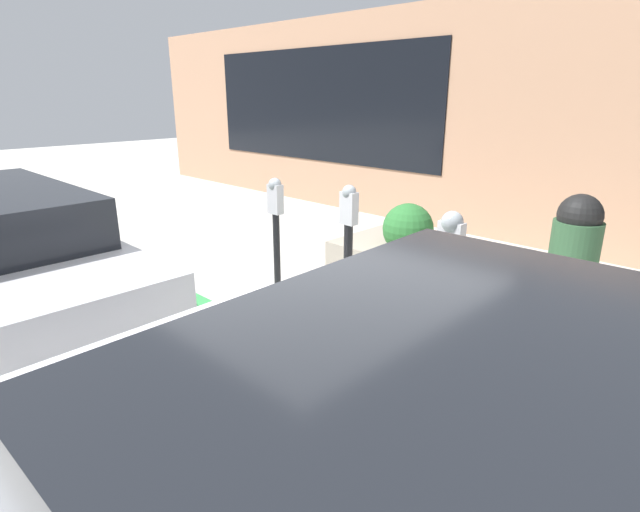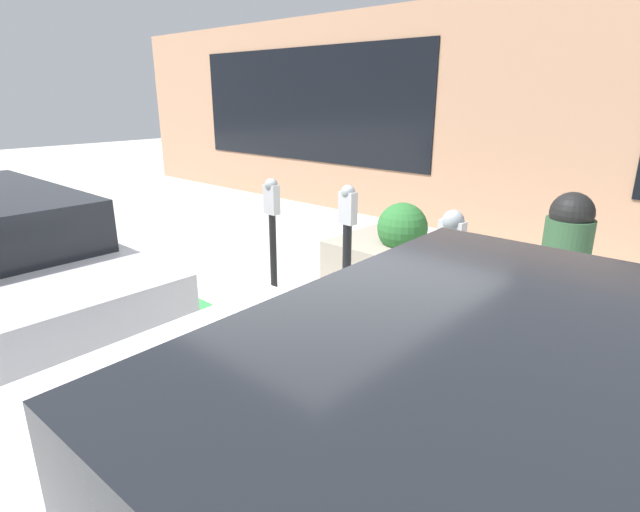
{
  "view_description": "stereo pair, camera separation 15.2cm",
  "coord_description": "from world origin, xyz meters",
  "px_view_note": "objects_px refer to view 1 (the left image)",
  "views": [
    {
      "loc": [
        -2.76,
        2.68,
        2.13
      ],
      "look_at": [
        0.0,
        -0.15,
        0.83
      ],
      "focal_mm": 28.0,
      "sensor_mm": 36.0,
      "label": 1
    },
    {
      "loc": [
        -2.65,
        2.78,
        2.13
      ],
      "look_at": [
        0.0,
        -0.15,
        0.83
      ],
      "focal_mm": 28.0,
      "sensor_mm": 36.0,
      "label": 2
    }
  ],
  "objects_px": {
    "parking_meter_nearest": "(449,260)",
    "trash_bin": "(574,253)",
    "parking_meter_second": "(348,246)",
    "planter_box": "(406,258)",
    "parking_meter_middle": "(276,223)"
  },
  "relations": [
    {
      "from": "parking_meter_second",
      "to": "planter_box",
      "type": "distance_m",
      "value": 1.53
    },
    {
      "from": "parking_meter_nearest",
      "to": "planter_box",
      "type": "relative_size",
      "value": 0.87
    },
    {
      "from": "parking_meter_nearest",
      "to": "trash_bin",
      "type": "xyz_separation_m",
      "value": [
        -0.28,
        -1.96,
        -0.33
      ]
    },
    {
      "from": "parking_meter_nearest",
      "to": "parking_meter_second",
      "type": "height_order",
      "value": "parking_meter_second"
    },
    {
      "from": "parking_meter_nearest",
      "to": "parking_meter_second",
      "type": "distance_m",
      "value": 0.98
    },
    {
      "from": "trash_bin",
      "to": "parking_meter_middle",
      "type": "bearing_deg",
      "value": 41.62
    },
    {
      "from": "parking_meter_second",
      "to": "planter_box",
      "type": "bearing_deg",
      "value": -76.75
    },
    {
      "from": "parking_meter_nearest",
      "to": "parking_meter_middle",
      "type": "height_order",
      "value": "parking_meter_middle"
    },
    {
      "from": "trash_bin",
      "to": "parking_meter_nearest",
      "type": "bearing_deg",
      "value": 81.81
    },
    {
      "from": "parking_meter_middle",
      "to": "parking_meter_second",
      "type": "bearing_deg",
      "value": 179.56
    },
    {
      "from": "parking_meter_second",
      "to": "trash_bin",
      "type": "height_order",
      "value": "parking_meter_second"
    },
    {
      "from": "parking_meter_second",
      "to": "trash_bin",
      "type": "relative_size",
      "value": 1.16
    },
    {
      "from": "parking_meter_nearest",
      "to": "planter_box",
      "type": "bearing_deg",
      "value": -46.44
    },
    {
      "from": "parking_meter_middle",
      "to": "planter_box",
      "type": "height_order",
      "value": "parking_meter_middle"
    },
    {
      "from": "parking_meter_middle",
      "to": "trash_bin",
      "type": "relative_size",
      "value": 1.11
    }
  ]
}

